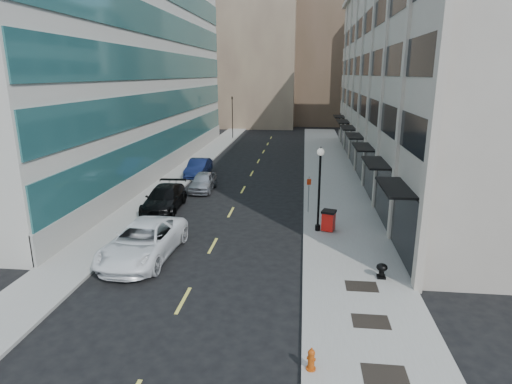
% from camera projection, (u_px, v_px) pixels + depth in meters
% --- Properties ---
extents(ground, '(160.00, 160.00, 0.00)m').
position_uv_depth(ground, '(169.00, 327.00, 16.14)').
color(ground, black).
rests_on(ground, ground).
extents(sidewalk_right, '(5.00, 80.00, 0.15)m').
position_uv_depth(sidewalk_right, '(335.00, 191.00, 34.47)').
color(sidewalk_right, gray).
rests_on(sidewalk_right, ground).
extents(sidewalk_left, '(3.00, 80.00, 0.15)m').
position_uv_depth(sidewalk_left, '(167.00, 187.00, 35.97)').
color(sidewalk_left, gray).
rests_on(sidewalk_left, ground).
extents(building_right, '(15.30, 46.50, 18.25)m').
position_uv_depth(building_right, '(443.00, 77.00, 37.77)').
color(building_right, '#B4A898').
rests_on(building_right, ground).
extents(building_left, '(16.14, 46.00, 20.00)m').
position_uv_depth(building_left, '(88.00, 66.00, 41.04)').
color(building_left, beige).
rests_on(building_left, ground).
extents(skyline_tan_near, '(14.00, 18.00, 28.00)m').
position_uv_depth(skyline_tan_near, '(258.00, 47.00, 77.95)').
color(skyline_tan_near, '#998364').
rests_on(skyline_tan_near, ground).
extents(skyline_brown, '(12.00, 16.00, 34.00)m').
position_uv_depth(skyline_brown, '(324.00, 31.00, 79.70)').
color(skyline_brown, brown).
rests_on(skyline_brown, ground).
extents(skyline_tan_far, '(12.00, 14.00, 22.00)m').
position_uv_depth(skyline_tan_far, '(215.00, 65.00, 89.40)').
color(skyline_tan_far, '#998364').
rests_on(skyline_tan_far, ground).
extents(skyline_stone, '(10.00, 14.00, 20.00)m').
position_uv_depth(skyline_stone, '(381.00, 69.00, 74.75)').
color(skyline_stone, '#B4A898').
rests_on(skyline_stone, ground).
extents(grate_near, '(1.40, 1.00, 0.01)m').
position_uv_depth(grate_near, '(385.00, 375.00, 13.37)').
color(grate_near, black).
rests_on(grate_near, sidewalk_right).
extents(grate_mid, '(1.40, 1.00, 0.01)m').
position_uv_depth(grate_mid, '(371.00, 321.00, 16.24)').
color(grate_mid, black).
rests_on(grate_mid, sidewalk_right).
extents(grate_far, '(1.40, 1.00, 0.01)m').
position_uv_depth(grate_far, '(362.00, 286.00, 18.92)').
color(grate_far, black).
rests_on(grate_far, sidewalk_right).
extents(road_centerline, '(0.15, 68.20, 0.01)m').
position_uv_depth(road_centerline, '(237.00, 200.00, 32.42)').
color(road_centerline, '#D8CC4C').
rests_on(road_centerline, ground).
extents(traffic_signal, '(0.66, 0.66, 6.98)m').
position_uv_depth(traffic_signal, '(232.00, 99.00, 61.17)').
color(traffic_signal, black).
rests_on(traffic_signal, ground).
extents(car_white_van, '(3.30, 6.67, 1.82)m').
position_uv_depth(car_white_van, '(143.00, 241.00, 21.98)').
color(car_white_van, white).
rests_on(car_white_van, ground).
extents(car_black_pickup, '(2.65, 5.83, 1.65)m').
position_uv_depth(car_black_pickup, '(164.00, 199.00, 29.83)').
color(car_black_pickup, black).
rests_on(car_black_pickup, ground).
extents(car_silver_sedan, '(1.82, 4.41, 1.50)m').
position_uv_depth(car_silver_sedan, '(203.00, 182.00, 34.86)').
color(car_silver_sedan, '#9DA0A6').
rests_on(car_silver_sedan, ground).
extents(car_blue_sedan, '(1.70, 4.83, 1.59)m').
position_uv_depth(car_blue_sedan, '(199.00, 168.00, 39.76)').
color(car_blue_sedan, '#111B43').
rests_on(car_blue_sedan, ground).
extents(fire_hydrant, '(0.31, 0.31, 0.77)m').
position_uv_depth(fire_hydrant, '(311.00, 359.00, 13.51)').
color(fire_hydrant, '#BE470D').
rests_on(fire_hydrant, sidewalk_right).
extents(trash_bin, '(0.98, 0.98, 1.27)m').
position_uv_depth(trash_bin, '(328.00, 220.00, 25.48)').
color(trash_bin, red).
rests_on(trash_bin, sidewalk_right).
extents(lamppost, '(0.42, 0.42, 5.10)m').
position_uv_depth(lamppost, '(319.00, 182.00, 24.89)').
color(lamppost, black).
rests_on(lamppost, sidewalk_right).
extents(sign_post, '(0.28, 0.13, 2.48)m').
position_uv_depth(sign_post, '(309.00, 189.00, 28.69)').
color(sign_post, slate).
rests_on(sign_post, sidewalk_right).
extents(urn_planter, '(0.51, 0.51, 0.71)m').
position_uv_depth(urn_planter, '(382.00, 269.00, 19.60)').
color(urn_planter, black).
rests_on(urn_planter, sidewalk_right).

